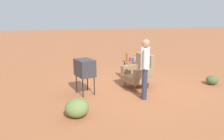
{
  "coord_description": "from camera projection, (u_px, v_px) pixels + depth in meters",
  "views": [
    {
      "loc": [
        6.08,
        -2.67,
        2.25
      ],
      "look_at": [
        -0.07,
        -0.83,
        0.65
      ],
      "focal_mm": 35.28,
      "sensor_mm": 36.0,
      "label": 1
    }
  ],
  "objects": [
    {
      "name": "ground_plane",
      "position": [
        138.0,
        89.0,
        6.94
      ],
      "size": [
        60.0,
        60.0,
        0.0
      ],
      "primitive_type": "plane",
      "color": "#A05B38"
    },
    {
      "name": "armchair",
      "position": [
        139.0,
        72.0,
        7.0
      ],
      "size": [
        0.94,
        0.96,
        1.06
      ],
      "color": "brown",
      "rests_on": "ground"
    },
    {
      "name": "side_table",
      "position": [
        133.0,
        64.0,
        7.83
      ],
      "size": [
        0.56,
        0.56,
        0.65
      ],
      "color": "black",
      "rests_on": "ground"
    },
    {
      "name": "tv_on_stand",
      "position": [
        85.0,
        68.0,
        6.3
      ],
      "size": [
        0.7,
        0.59,
        1.03
      ],
      "color": "black",
      "rests_on": "ground"
    },
    {
      "name": "person_standing",
      "position": [
        145.0,
        65.0,
        5.93
      ],
      "size": [
        0.51,
        0.36,
        1.64
      ],
      "color": "#2D3347",
      "rests_on": "ground"
    },
    {
      "name": "soda_can_red",
      "position": [
        130.0,
        59.0,
        7.97
      ],
      "size": [
        0.07,
        0.07,
        0.12
      ],
      "primitive_type": "cylinder",
      "color": "red",
      "rests_on": "side_table"
    },
    {
      "name": "bottle_short_clear",
      "position": [
        138.0,
        59.0,
        7.8
      ],
      "size": [
        0.06,
        0.06,
        0.2
      ],
      "primitive_type": "cylinder",
      "color": "silver",
      "rests_on": "side_table"
    },
    {
      "name": "soda_can_blue",
      "position": [
        133.0,
        59.0,
        7.9
      ],
      "size": [
        0.07,
        0.07,
        0.12
      ],
      "primitive_type": "cylinder",
      "color": "blue",
      "rests_on": "side_table"
    },
    {
      "name": "bottle_tall_amber",
      "position": [
        127.0,
        57.0,
        7.84
      ],
      "size": [
        0.07,
        0.07,
        0.3
      ],
      "primitive_type": "cylinder",
      "color": "brown",
      "rests_on": "side_table"
    },
    {
      "name": "flower_vase",
      "position": [
        135.0,
        57.0,
        7.91
      ],
      "size": [
        0.14,
        0.1,
        0.27
      ],
      "color": "silver",
      "rests_on": "side_table"
    },
    {
      "name": "shrub_near",
      "position": [
        212.0,
        80.0,
        7.32
      ],
      "size": [
        0.39,
        0.39,
        0.3
      ],
      "primitive_type": "ellipsoid",
      "color": "#475B33",
      "rests_on": "ground"
    },
    {
      "name": "shrub_mid",
      "position": [
        77.0,
        108.0,
        4.98
      ],
      "size": [
        0.55,
        0.55,
        0.42
      ],
      "primitive_type": "ellipsoid",
      "color": "olive",
      "rests_on": "ground"
    }
  ]
}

